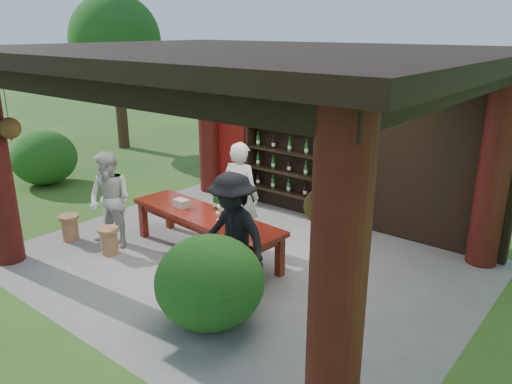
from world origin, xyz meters
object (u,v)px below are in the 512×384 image
Objects in this scene: tasting_table at (205,221)px; guest_man at (233,235)px; wine_shelf at (297,165)px; stool_near_left at (109,240)px; stool_near_right at (243,289)px; napkin_basket at (181,203)px; guest_woman at (110,200)px; stool_far_left at (70,227)px; host at (241,195)px.

tasting_table is 1.70× the size of guest_man.
stool_near_left is at bearing -111.88° from wine_shelf.
stool_near_right is (2.91, 0.16, 0.00)m from stool_near_left.
wine_shelf reaches higher than napkin_basket.
stool_near_right is 3.21m from guest_woman.
tasting_table is at bearing 25.57° from stool_far_left.
wine_shelf is 4.00m from stool_near_left.
guest_man is at bearing -8.91° from guest_woman.
stool_near_left is 0.26× the size of guest_man.
napkin_basket is at bearing 53.77° from stool_near_left.
tasting_table is 1.85m from stool_near_right.
guest_man reaches higher than napkin_basket.
stool_far_left is 0.28× the size of guest_woman.
host reaches higher than stool_near_right.
stool_far_left is 3.27m from host.
guest_man is at bearing 7.19° from stool_near_left.
tasting_table is 6.63× the size of stool_near_left.
stool_far_left is at bearing -168.62° from guest_man.
host is (1.57, 1.69, 0.71)m from stool_near_left.
wine_shelf reaches higher than stool_near_right.
napkin_basket is at bearing 157.95° from stool_near_right.
guest_man is at bearing -71.00° from wine_shelf.
guest_woman is 0.92× the size of guest_man.
wine_shelf is 2.70m from napkin_basket.
stool_far_left is 1.09m from guest_woman.
wine_shelf reaches higher than stool_far_left.
napkin_basket is (-0.57, -0.01, 0.19)m from tasting_table.
stool_near_left is (-1.33, -1.04, -0.38)m from tasting_table.
wine_shelf reaches higher than tasting_table.
stool_near_left is 2.91m from stool_near_right.
stool_near_right is at bearing -12.03° from guest_woman.
stool_far_left is 0.25× the size of host.
host reaches higher than tasting_table.
stool_near_left is 0.25× the size of host.
wine_shelf is at bearing 113.68° from guest_man.
guest_man reaches higher than stool_near_left.
stool_near_right is 0.77m from guest_man.
stool_far_left is (-2.52, -3.73, -0.83)m from wine_shelf.
stool_near_left is at bearing -141.86° from tasting_table.
napkin_basket reaches higher than stool_far_left.
tasting_table is 12.23× the size of napkin_basket.
tasting_table reaches higher than stool_far_left.
napkin_basket is (1.00, 0.78, -0.05)m from guest_woman.
tasting_table is 1.73m from stool_near_left.
stool_far_left is at bearing 25.86° from host.
guest_woman is (-1.57, -0.79, 0.24)m from tasting_table.
stool_far_left is at bearing -176.16° from stool_near_right.
guest_woman is at bearing -141.99° from napkin_basket.
wine_shelf reaches higher than guest_woman.
host is 1.11× the size of guest_woman.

